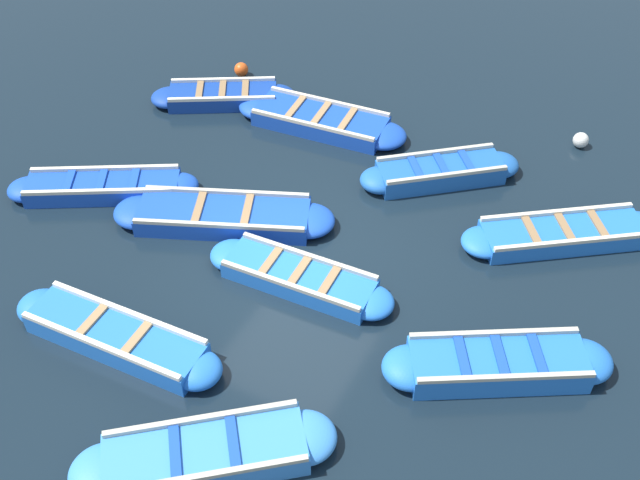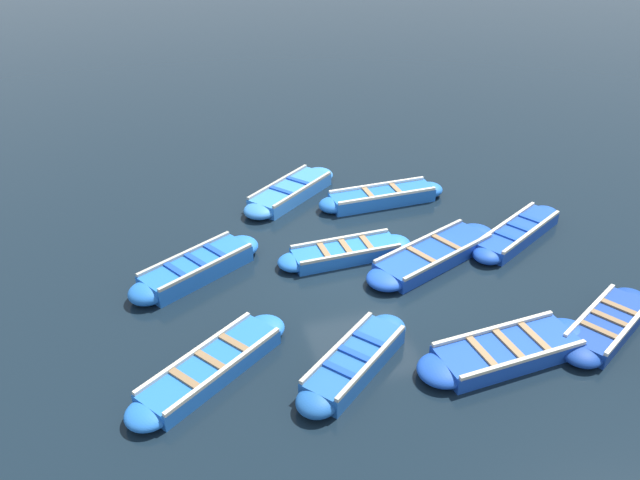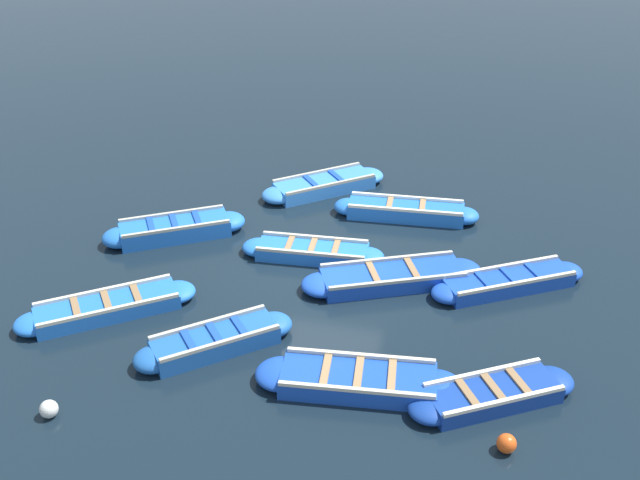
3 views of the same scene
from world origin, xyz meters
TOP-DOWN VIEW (x-y plane):
  - ground_plane at (0.00, 0.00)m, footprint 120.00×120.00m
  - boat_inner_gap at (4.03, 0.14)m, footprint 3.42×2.45m
  - boat_far_corner at (1.43, 2.85)m, footprint 3.69×0.98m
  - boat_bow_out at (1.52, -3.76)m, footprint 3.81×1.34m
  - boat_mid_row at (3.85, -3.56)m, footprint 3.09×2.30m
  - boat_drifting at (-1.34, -3.32)m, footprint 2.88×2.61m
  - boat_alongside at (-3.89, -2.75)m, footprint 3.40×2.82m
  - boat_outer_right at (-0.37, 0.39)m, footprint 3.35×0.99m
  - boat_end_of_row at (-3.83, 0.55)m, footprint 3.35×2.49m
  - boat_stern_in at (1.59, -0.27)m, footprint 4.03×2.50m
  - boat_tucked at (-0.92, 3.83)m, footprint 3.29×2.96m
  - buoy_orange_near at (-3.43, -5.72)m, footprint 0.32×0.32m
  - buoy_yellow_far at (4.12, -4.69)m, footprint 0.32×0.32m

SIDE VIEW (x-z plane):
  - ground_plane at x=0.00m, z-range 0.00..0.00m
  - boat_outer_right at x=-0.37m, z-range -0.03..0.34m
  - boat_mid_row at x=3.85m, z-range -0.03..0.34m
  - buoy_orange_near at x=-3.43m, z-range 0.00..0.32m
  - boat_alongside at x=-3.89m, z-range -0.03..0.35m
  - buoy_yellow_far at x=4.12m, z-range 0.00..0.32m
  - boat_inner_gap at x=4.03m, z-range -0.03..0.35m
  - boat_bow_out at x=1.52m, z-range -0.03..0.36m
  - boat_stern_in at x=1.59m, z-range -0.03..0.36m
  - boat_tucked at x=-0.92m, z-range -0.03..0.39m
  - boat_far_corner at x=1.43m, z-range -0.03..0.40m
  - boat_drifting at x=-1.34m, z-range -0.03..0.40m
  - boat_end_of_row at x=-3.83m, z-range -0.03..0.44m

